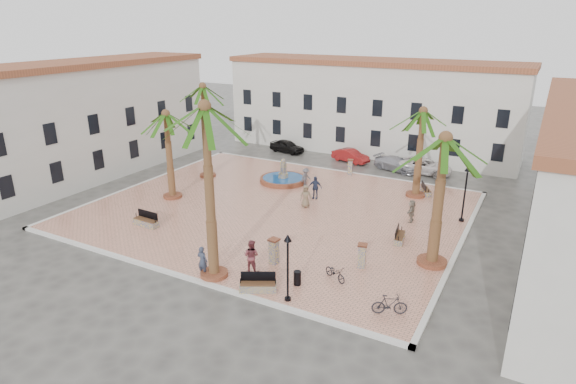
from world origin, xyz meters
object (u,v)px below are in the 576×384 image
Objects in this scene: bench_se at (258,286)px; pedestrian_east at (412,211)px; palm_ne at (422,121)px; cyclist_b at (251,256)px; palm_sw at (167,124)px; bollard_se at (274,251)px; bicycle_b at (390,305)px; pedestrian_fountain_a at (306,196)px; cyclist_a at (202,261)px; bicycle_a at (335,273)px; litter_bin at (297,278)px; lamppost_s at (288,256)px; lamppost_e at (466,184)px; pedestrian_fountain_b at (315,187)px; palm_e at (444,154)px; pedestrian_north at (306,178)px; bench_ne at (426,191)px; palm_s at (206,125)px; car_red at (351,156)px; fountain at (283,179)px; car_white at (424,166)px; car_silver at (396,164)px; palm_nw at (203,96)px; car_black at (287,146)px; bench_s at (146,222)px; bollard_e at (362,255)px; bench_e at (399,237)px.

pedestrian_east reaches higher than bench_se.
cyclist_b is at bearing -106.35° from palm_ne.
palm_sw reaches higher than bollard_se.
pedestrian_fountain_a reaches higher than bicycle_b.
bicycle_a is (6.49, 2.96, -0.44)m from cyclist_a.
lamppost_s is at bearing -80.03° from litter_bin.
lamppost_e reaches higher than pedestrian_east.
palm_e is at bearing -41.68° from pedestrian_fountain_b.
pedestrian_north is (-3.79, 14.22, -0.14)m from cyclist_b.
palm_sw reaches higher than bench_ne.
palm_s is at bearing 148.07° from bench_se.
bench_se is 4.20m from bicycle_a.
cyclist_b is 0.49× the size of car_red.
fountain is 2.07× the size of bench_se.
cyclist_b reaches higher than car_white.
pedestrian_fountain_a is at bearing 156.49° from car_white.
car_silver is at bearing 118.30° from palm_ne.
palm_ne is 1.77× the size of lamppost_e.
lamppost_e is (21.60, 0.23, -4.38)m from palm_nw.
palm_ne is 3.78× the size of cyclist_b.
lamppost_s is 12.76m from pedestrian_fountain_a.
palm_sw is 4.06× the size of cyclist_a.
car_silver is (-1.52, 22.87, 0.10)m from litter_bin.
bench_ne is at bearing 73.36° from bollard_se.
bicycle_b is 30.49m from car_black.
palm_nw is 0.86× the size of palm_s.
car_silver is at bearing 10.10° from bench_ne.
bicycle_a is 0.41× the size of car_red.
bench_ne is 0.45× the size of car_red.
litter_bin is 0.46× the size of pedestrian_fountain_a.
bench_se is 3.54m from cyclist_a.
pedestrian_east is at bearing -117.43° from car_black.
palm_s reaches higher than bench_s.
cyclist_a is (-7.24, -4.92, 0.11)m from bollard_e.
car_silver is at bearing 64.79° from bench_s.
bench_s reaches higher than bicycle_a.
palm_nw is 20.60m from car_white.
bicycle_b is (1.85, -8.06, 0.26)m from bench_e.
bench_s is 12.62m from litter_bin.
palm_sw is 1.58× the size of car_silver.
bollard_e is 0.37× the size of car_black.
palm_nw is 21.12m from bollard_e.
palm_sw is 4.83× the size of bollard_e.
bicycle_a is 0.36× the size of car_silver.
car_silver is (-7.55, 9.94, -2.22)m from lamppost_e.
palm_e is 6.96m from bench_e.
palm_e reaches higher than lamppost_s.
pedestrian_fountain_a is (-6.88, 6.76, 0.11)m from bollard_e.
bollard_se is (13.34, -11.27, -6.28)m from palm_nw.
car_silver is 2.44m from car_white.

